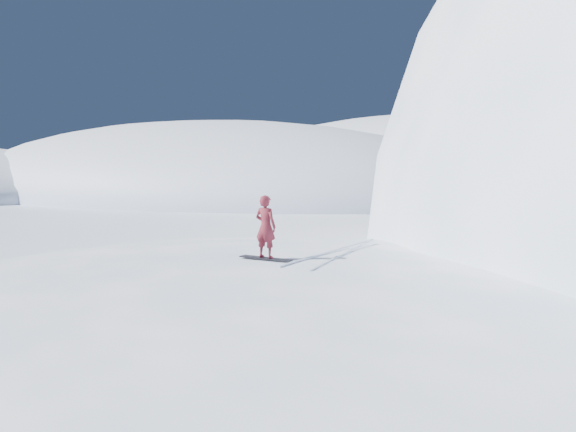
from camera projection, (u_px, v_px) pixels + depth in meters
name	position (u px, v px, depth m)	size (l,w,h in m)	color
ground	(255.00, 385.00, 11.48)	(400.00, 400.00, 0.00)	white
near_ridge	(361.00, 357.00, 13.24)	(36.00, 28.00, 4.80)	white
far_ridge_a	(188.00, 195.00, 101.34)	(120.00, 70.00, 28.00)	white
far_ridge_c	(432.00, 191.00, 122.65)	(140.00, 90.00, 36.00)	white
wind_bumps	(292.00, 353.00, 13.49)	(16.00, 14.40, 1.00)	white
snowboard	(266.00, 258.00, 13.98)	(1.59, 0.30, 0.03)	black
snowboarder	(266.00, 227.00, 13.90)	(0.62, 0.41, 1.71)	maroon
vapor_plume	(139.00, 201.00, 79.60)	(9.87, 7.89, 6.91)	white
board_tracks	(340.00, 251.00, 15.23)	(1.52, 5.98, 0.04)	silver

